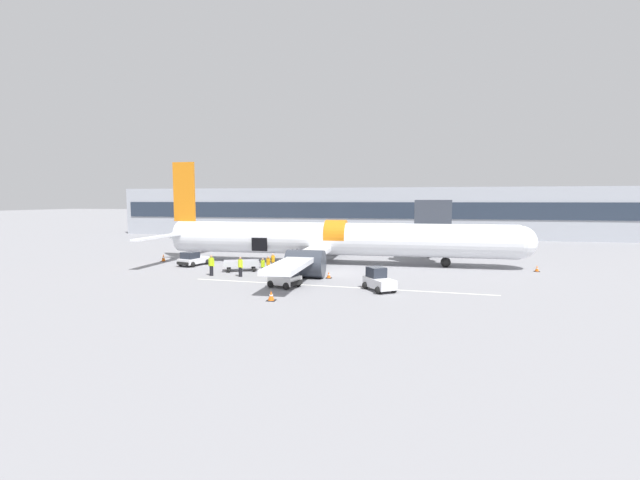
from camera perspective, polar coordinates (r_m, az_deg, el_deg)
The scene contains 18 objects.
ground_plane at distance 39.25m, azimuth 1.02°, elevation -4.50°, with size 500.00×500.00×0.00m, color gray.
apron_marking_line at distance 33.48m, azimuth 1.98°, elevation -6.21°, with size 24.03×1.69×0.01m.
terminal_strip at distance 81.66m, azimuth 6.72°, elevation 3.73°, with size 95.88×11.40×8.93m.
jet_bridge_stub at distance 50.28m, azimuth 14.56°, elevation 3.18°, with size 3.75×10.71×6.73m.
airplane at distance 45.04m, azimuth 1.50°, elevation 0.05°, with size 39.50×33.59×10.93m.
baggage_tug_lead at distance 32.24m, azimuth 7.82°, elevation -5.41°, with size 2.71×3.15×1.70m.
baggage_tug_mid at distance 45.82m, azimuth -16.58°, elevation -2.49°, with size 2.62×3.53×1.44m.
baggage_tug_rear at distance 33.22m, azimuth -4.61°, elevation -5.13°, with size 2.71×2.50×1.62m.
baggage_cart_loading at distance 41.28m, azimuth -10.34°, elevation -3.39°, with size 4.21×2.70×1.00m.
ground_crew_loader_a at distance 38.58m, azimuth -7.63°, elevation -3.49°, with size 0.50×0.50×1.55m.
ground_crew_loader_b at distance 39.54m, azimuth -6.92°, elevation -3.25°, with size 0.51×0.50×1.58m.
ground_crew_driver at distance 41.36m, azimuth -6.29°, elevation -2.84°, with size 0.40×0.56×1.61m.
ground_crew_supervisor at distance 38.18m, azimuth -10.57°, elevation -3.47°, with size 0.58×0.54×1.75m.
ground_crew_helper at distance 39.22m, azimuth -14.29°, elevation -3.23°, with size 0.65×0.52×1.85m.
safety_cone_nose at distance 45.18m, azimuth 26.95°, elevation -3.43°, with size 0.49×0.49×0.59m.
safety_cone_engine_left at distance 28.99m, azimuth -6.53°, elevation -7.43°, with size 0.59×0.59×0.68m.
safety_cone_wingtip at distance 36.92m, azimuth 1.17°, elevation -4.72°, with size 0.52×0.52×0.56m.
safety_cone_tail at distance 50.06m, azimuth -20.15°, elevation -2.26°, with size 0.58×0.58×0.79m.
Camera 1 is at (7.21, -38.00, 6.70)m, focal length 24.00 mm.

